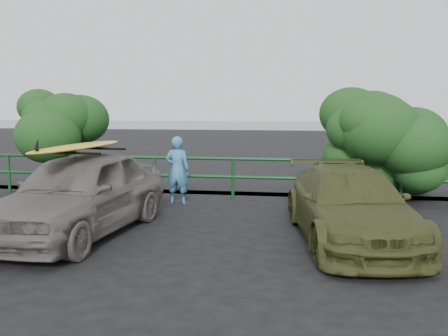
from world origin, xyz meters
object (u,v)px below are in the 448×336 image
(guardrail, at_px, (193,177))
(man, at_px, (177,170))
(sedan, at_px, (80,193))
(olive_vehicle, at_px, (350,205))
(surfboard, at_px, (78,147))

(guardrail, distance_m, man, 0.85)
(sedan, distance_m, olive_vehicle, 4.72)
(surfboard, bearing_deg, olive_vehicle, 9.07)
(sedan, xyz_separation_m, man, (1.02, 3.03, 0.05))
(guardrail, height_order, surfboard, surfboard)
(sedan, bearing_deg, olive_vehicle, 9.07)
(guardrail, height_order, sedan, sedan)
(man, bearing_deg, sedan, 74.83)
(olive_vehicle, distance_m, surfboard, 4.82)
(man, relative_size, surfboard, 0.56)
(guardrail, bearing_deg, man, -104.62)
(man, xyz_separation_m, surfboard, (-1.02, -3.03, 0.78))
(sedan, bearing_deg, man, 77.07)
(olive_vehicle, distance_m, man, 4.61)
(guardrail, height_order, man, man)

